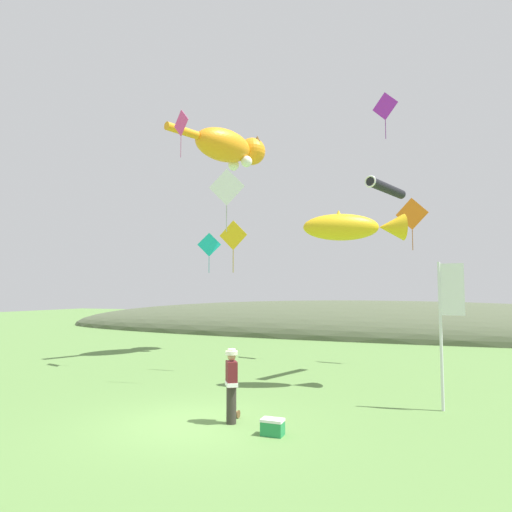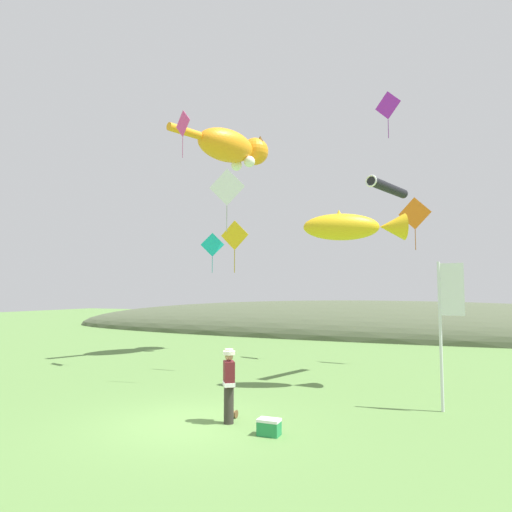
{
  "view_description": "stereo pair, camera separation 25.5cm",
  "coord_description": "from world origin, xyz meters",
  "px_view_note": "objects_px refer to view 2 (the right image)",
  "views": [
    {
      "loc": [
        5.7,
        -9.77,
        3.15
      ],
      "look_at": [
        0.0,
        4.0,
        4.34
      ],
      "focal_mm": 32.0,
      "sensor_mm": 36.0,
      "label": 1
    },
    {
      "loc": [
        5.94,
        -9.67,
        3.15
      ],
      "look_at": [
        0.0,
        4.0,
        4.34
      ],
      "focal_mm": 32.0,
      "sensor_mm": 36.0,
      "label": 2
    }
  ],
  "objects_px": {
    "kite_diamond_violet": "(388,106)",
    "kite_diamond_gold": "(235,236)",
    "picnic_cooler": "(269,427)",
    "kite_spool": "(234,414)",
    "festival_attendant": "(229,383)",
    "kite_diamond_teal": "(212,245)",
    "kite_diamond_pink": "(183,124)",
    "kite_diamond_orange": "(415,214)",
    "festival_banner_pole": "(446,313)",
    "kite_giant_cat": "(233,148)",
    "kite_fish_windsock": "(353,227)",
    "kite_diamond_white": "(227,188)",
    "kite_tube_streamer": "(388,188)"
  },
  "relations": [
    {
      "from": "picnic_cooler",
      "to": "kite_diamond_pink",
      "type": "distance_m",
      "value": 13.62
    },
    {
      "from": "kite_diamond_pink",
      "to": "kite_diamond_white",
      "type": "height_order",
      "value": "kite_diamond_pink"
    },
    {
      "from": "kite_spool",
      "to": "kite_diamond_violet",
      "type": "xyz_separation_m",
      "value": [
        2.61,
        10.82,
        11.74
      ]
    },
    {
      "from": "picnic_cooler",
      "to": "kite_diamond_violet",
      "type": "relative_size",
      "value": 0.22
    },
    {
      "from": "festival_banner_pole",
      "to": "kite_fish_windsock",
      "type": "xyz_separation_m",
      "value": [
        -2.83,
        1.83,
        2.73
      ]
    },
    {
      "from": "kite_giant_cat",
      "to": "kite_diamond_violet",
      "type": "height_order",
      "value": "kite_diamond_violet"
    },
    {
      "from": "kite_giant_cat",
      "to": "kite_tube_streamer",
      "type": "relative_size",
      "value": 2.14
    },
    {
      "from": "picnic_cooler",
      "to": "kite_diamond_teal",
      "type": "height_order",
      "value": "kite_diamond_teal"
    },
    {
      "from": "kite_diamond_pink",
      "to": "kite_diamond_gold",
      "type": "relative_size",
      "value": 0.98
    },
    {
      "from": "kite_tube_streamer",
      "to": "kite_diamond_gold",
      "type": "distance_m",
      "value": 6.18
    },
    {
      "from": "kite_diamond_gold",
      "to": "kite_diamond_pink",
      "type": "bearing_deg",
      "value": -173.95
    },
    {
      "from": "festival_banner_pole",
      "to": "kite_fish_windsock",
      "type": "bearing_deg",
      "value": 147.05
    },
    {
      "from": "festival_banner_pole",
      "to": "kite_diamond_orange",
      "type": "relative_size",
      "value": 1.7
    },
    {
      "from": "festival_banner_pole",
      "to": "kite_giant_cat",
      "type": "height_order",
      "value": "kite_giant_cat"
    },
    {
      "from": "festival_attendant",
      "to": "kite_diamond_orange",
      "type": "relative_size",
      "value": 0.76
    },
    {
      "from": "kite_diamond_white",
      "to": "festival_banner_pole",
      "type": "bearing_deg",
      "value": -3.74
    },
    {
      "from": "kite_spool",
      "to": "kite_diamond_pink",
      "type": "height_order",
      "value": "kite_diamond_pink"
    },
    {
      "from": "festival_attendant",
      "to": "kite_fish_windsock",
      "type": "relative_size",
      "value": 0.51
    },
    {
      "from": "kite_diamond_pink",
      "to": "kite_diamond_teal",
      "type": "distance_m",
      "value": 7.8
    },
    {
      "from": "kite_diamond_pink",
      "to": "kite_diamond_orange",
      "type": "height_order",
      "value": "kite_diamond_pink"
    },
    {
      "from": "kite_diamond_pink",
      "to": "kite_diamond_orange",
      "type": "relative_size",
      "value": 0.89
    },
    {
      "from": "festival_attendant",
      "to": "kite_fish_windsock",
      "type": "distance_m",
      "value": 6.99
    },
    {
      "from": "kite_fish_windsock",
      "to": "picnic_cooler",
      "type": "bearing_deg",
      "value": -98.32
    },
    {
      "from": "kite_giant_cat",
      "to": "festival_banner_pole",
      "type": "bearing_deg",
      "value": -36.75
    },
    {
      "from": "picnic_cooler",
      "to": "kite_fish_windsock",
      "type": "relative_size",
      "value": 0.14
    },
    {
      "from": "picnic_cooler",
      "to": "kite_diamond_violet",
      "type": "height_order",
      "value": "kite_diamond_violet"
    },
    {
      "from": "festival_attendant",
      "to": "festival_banner_pole",
      "type": "bearing_deg",
      "value": 33.47
    },
    {
      "from": "kite_diamond_violet",
      "to": "kite_diamond_teal",
      "type": "bearing_deg",
      "value": 175.6
    },
    {
      "from": "kite_fish_windsock",
      "to": "kite_diamond_teal",
      "type": "height_order",
      "value": "kite_diamond_teal"
    },
    {
      "from": "kite_giant_cat",
      "to": "festival_attendant",
      "type": "bearing_deg",
      "value": -63.83
    },
    {
      "from": "festival_attendant",
      "to": "kite_diamond_orange",
      "type": "height_order",
      "value": "kite_diamond_orange"
    },
    {
      "from": "kite_diamond_teal",
      "to": "festival_attendant",
      "type": "bearing_deg",
      "value": -59.3
    },
    {
      "from": "kite_diamond_white",
      "to": "kite_giant_cat",
      "type": "bearing_deg",
      "value": 115.13
    },
    {
      "from": "picnic_cooler",
      "to": "kite_diamond_orange",
      "type": "bearing_deg",
      "value": 78.22
    },
    {
      "from": "festival_banner_pole",
      "to": "kite_diamond_orange",
      "type": "xyz_separation_m",
      "value": [
        -1.27,
        7.65,
        3.99
      ]
    },
    {
      "from": "festival_banner_pole",
      "to": "kite_diamond_white",
      "type": "bearing_deg",
      "value": 176.26
    },
    {
      "from": "kite_diamond_violet",
      "to": "kite_diamond_gold",
      "type": "bearing_deg",
      "value": -136.91
    },
    {
      "from": "picnic_cooler",
      "to": "kite_tube_streamer",
      "type": "height_order",
      "value": "kite_tube_streamer"
    },
    {
      "from": "festival_attendant",
      "to": "kite_spool",
      "type": "relative_size",
      "value": 8.75
    },
    {
      "from": "kite_diamond_pink",
      "to": "kite_diamond_violet",
      "type": "relative_size",
      "value": 0.92
    },
    {
      "from": "kite_spool",
      "to": "kite_fish_windsock",
      "type": "distance_m",
      "value": 7.27
    },
    {
      "from": "kite_giant_cat",
      "to": "kite_diamond_pink",
      "type": "xyz_separation_m",
      "value": [
        0.06,
        -4.86,
        -0.42
      ]
    },
    {
      "from": "kite_spool",
      "to": "kite_diamond_orange",
      "type": "distance_m",
      "value": 12.8
    },
    {
      "from": "festival_attendant",
      "to": "kite_diamond_teal",
      "type": "distance_m",
      "value": 14.82
    },
    {
      "from": "picnic_cooler",
      "to": "kite_diamond_white",
      "type": "height_order",
      "value": "kite_diamond_white"
    },
    {
      "from": "kite_spool",
      "to": "kite_tube_streamer",
      "type": "xyz_separation_m",
      "value": [
        3.01,
        6.89,
        6.97
      ]
    },
    {
      "from": "festival_attendant",
      "to": "picnic_cooler",
      "type": "bearing_deg",
      "value": -20.74
    },
    {
      "from": "kite_tube_streamer",
      "to": "kite_diamond_orange",
      "type": "bearing_deg",
      "value": 78.95
    },
    {
      "from": "kite_spool",
      "to": "kite_diamond_teal",
      "type": "bearing_deg",
      "value": 121.41
    },
    {
      "from": "kite_diamond_gold",
      "to": "kite_diamond_violet",
      "type": "bearing_deg",
      "value": 43.09
    }
  ]
}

